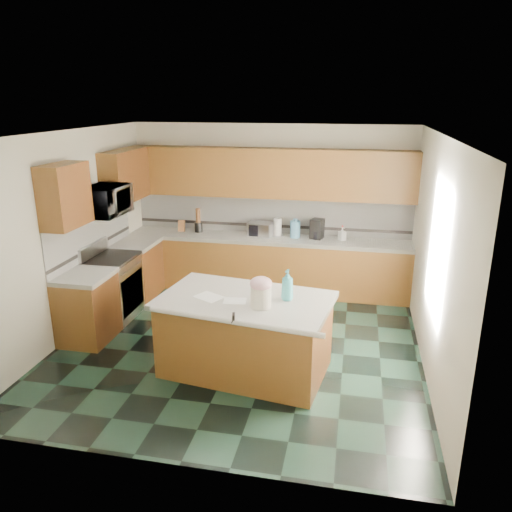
% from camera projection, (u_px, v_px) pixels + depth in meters
% --- Properties ---
extents(floor, '(4.60, 4.60, 0.00)m').
position_uv_depth(floor, '(239.00, 344.00, 6.54)').
color(floor, black).
rests_on(floor, ground).
extents(ceiling, '(4.60, 4.60, 0.00)m').
position_uv_depth(ceiling, '(237.00, 133.00, 5.72)').
color(ceiling, white).
rests_on(ceiling, ground).
extents(wall_back, '(4.60, 0.04, 2.70)m').
position_uv_depth(wall_back, '(271.00, 207.00, 8.30)').
color(wall_back, silver).
rests_on(wall_back, ground).
extents(wall_front, '(4.60, 0.04, 2.70)m').
position_uv_depth(wall_front, '(171.00, 327.00, 3.97)').
color(wall_front, silver).
rests_on(wall_front, ground).
extents(wall_left, '(0.04, 4.60, 2.70)m').
position_uv_depth(wall_left, '(67.00, 236.00, 6.57)').
color(wall_left, silver).
rests_on(wall_left, ground).
extents(wall_right, '(0.04, 4.60, 2.70)m').
position_uv_depth(wall_right, '(436.00, 258.00, 5.69)').
color(wall_right, silver).
rests_on(wall_right, ground).
extents(back_base_cab, '(4.60, 0.60, 0.86)m').
position_uv_depth(back_base_cab, '(267.00, 265.00, 8.28)').
color(back_base_cab, black).
rests_on(back_base_cab, ground).
extents(back_countertop, '(4.60, 0.64, 0.06)m').
position_uv_depth(back_countertop, '(267.00, 239.00, 8.14)').
color(back_countertop, silver).
rests_on(back_countertop, back_base_cab).
extents(back_upper_cab, '(4.60, 0.33, 0.78)m').
position_uv_depth(back_upper_cab, '(269.00, 173.00, 7.94)').
color(back_upper_cab, black).
rests_on(back_upper_cab, wall_back).
extents(back_backsplash, '(4.60, 0.02, 0.63)m').
position_uv_depth(back_backsplash, '(270.00, 214.00, 8.30)').
color(back_backsplash, silver).
rests_on(back_backsplash, back_countertop).
extents(back_accent_band, '(4.60, 0.01, 0.05)m').
position_uv_depth(back_accent_band, '(270.00, 226.00, 8.36)').
color(back_accent_band, black).
rests_on(back_accent_band, back_countertop).
extents(left_base_cab_rear, '(0.60, 0.82, 0.86)m').
position_uv_depth(left_base_cab_rear, '(137.00, 271.00, 8.00)').
color(left_base_cab_rear, black).
rests_on(left_base_cab_rear, ground).
extents(left_counter_rear, '(0.64, 0.82, 0.06)m').
position_uv_depth(left_counter_rear, '(134.00, 244.00, 7.86)').
color(left_counter_rear, silver).
rests_on(left_counter_rear, left_base_cab_rear).
extents(left_base_cab_front, '(0.60, 0.72, 0.86)m').
position_uv_depth(left_base_cab_front, '(87.00, 309.00, 6.57)').
color(left_base_cab_front, black).
rests_on(left_base_cab_front, ground).
extents(left_counter_front, '(0.64, 0.72, 0.06)m').
position_uv_depth(left_counter_front, '(84.00, 276.00, 6.43)').
color(left_counter_front, silver).
rests_on(left_counter_front, left_base_cab_front).
extents(left_backsplash, '(0.02, 2.30, 0.63)m').
position_uv_depth(left_backsplash, '(92.00, 234.00, 7.12)').
color(left_backsplash, silver).
rests_on(left_backsplash, wall_left).
extents(left_accent_band, '(0.01, 2.30, 0.05)m').
position_uv_depth(left_accent_band, '(93.00, 247.00, 7.17)').
color(left_accent_band, black).
rests_on(left_accent_band, wall_left).
extents(left_upper_cab_rear, '(0.33, 1.09, 0.78)m').
position_uv_depth(left_upper_cab_rear, '(125.00, 176.00, 7.69)').
color(left_upper_cab_rear, black).
rests_on(left_upper_cab_rear, wall_left).
extents(left_upper_cab_front, '(0.33, 0.72, 0.78)m').
position_uv_depth(left_upper_cab_front, '(65.00, 196.00, 6.13)').
color(left_upper_cab_front, black).
rests_on(left_upper_cab_front, wall_left).
extents(range_body, '(0.60, 0.76, 0.88)m').
position_uv_depth(range_body, '(114.00, 288.00, 7.26)').
color(range_body, '#B7B7BC').
rests_on(range_body, ground).
extents(range_oven_door, '(0.02, 0.68, 0.55)m').
position_uv_depth(range_oven_door, '(132.00, 292.00, 7.21)').
color(range_oven_door, black).
rests_on(range_oven_door, range_body).
extents(range_cooktop, '(0.62, 0.78, 0.04)m').
position_uv_depth(range_cooktop, '(111.00, 258.00, 7.12)').
color(range_cooktop, black).
rests_on(range_cooktop, range_body).
extents(range_handle, '(0.02, 0.66, 0.02)m').
position_uv_depth(range_handle, '(132.00, 268.00, 7.09)').
color(range_handle, '#B7B7BC').
rests_on(range_handle, range_body).
extents(range_backguard, '(0.06, 0.76, 0.18)m').
position_uv_depth(range_backguard, '(93.00, 249.00, 7.13)').
color(range_backguard, '#B7B7BC').
rests_on(range_backguard, range_body).
extents(microwave, '(0.50, 0.73, 0.41)m').
position_uv_depth(microwave, '(105.00, 201.00, 6.86)').
color(microwave, '#B7B7BC').
rests_on(microwave, wall_left).
extents(island_base, '(1.97, 1.30, 0.86)m').
position_uv_depth(island_base, '(245.00, 337.00, 5.81)').
color(island_base, black).
rests_on(island_base, ground).
extents(island_top, '(2.08, 1.41, 0.06)m').
position_uv_depth(island_top, '(245.00, 300.00, 5.67)').
color(island_top, silver).
rests_on(island_top, island_base).
extents(island_bullnose, '(1.92, 0.34, 0.06)m').
position_uv_depth(island_bullnose, '(233.00, 322.00, 5.14)').
color(island_bullnose, silver).
rests_on(island_bullnose, island_base).
extents(treat_jar, '(0.26, 0.26, 0.23)m').
position_uv_depth(treat_jar, '(261.00, 297.00, 5.39)').
color(treat_jar, silver).
rests_on(treat_jar, island_top).
extents(treat_jar_lid, '(0.24, 0.24, 0.15)m').
position_uv_depth(treat_jar_lid, '(261.00, 284.00, 5.34)').
color(treat_jar_lid, '#EDAFC0').
rests_on(treat_jar_lid, treat_jar).
extents(treat_jar_knob, '(0.08, 0.03, 0.03)m').
position_uv_depth(treat_jar_knob, '(261.00, 279.00, 5.32)').
color(treat_jar_knob, tan).
rests_on(treat_jar_knob, treat_jar_lid).
extents(treat_jar_knob_end_l, '(0.04, 0.04, 0.04)m').
position_uv_depth(treat_jar_knob_end_l, '(257.00, 279.00, 5.33)').
color(treat_jar_knob_end_l, tan).
rests_on(treat_jar_knob_end_l, treat_jar_lid).
extents(treat_jar_knob_end_r, '(0.04, 0.04, 0.04)m').
position_uv_depth(treat_jar_knob_end_r, '(265.00, 279.00, 5.32)').
color(treat_jar_knob_end_r, tan).
rests_on(treat_jar_knob_end_r, treat_jar_lid).
extents(soap_bottle_island, '(0.16, 0.16, 0.36)m').
position_uv_depth(soap_bottle_island, '(287.00, 285.00, 5.56)').
color(soap_bottle_island, teal).
rests_on(soap_bottle_island, island_top).
extents(paper_sheet_a, '(0.28, 0.22, 0.00)m').
position_uv_depth(paper_sheet_a, '(235.00, 301.00, 5.58)').
color(paper_sheet_a, white).
rests_on(paper_sheet_a, island_top).
extents(paper_sheet_b, '(0.38, 0.34, 0.00)m').
position_uv_depth(paper_sheet_b, '(209.00, 297.00, 5.69)').
color(paper_sheet_b, white).
rests_on(paper_sheet_b, island_top).
extents(clamp_body, '(0.04, 0.09, 0.08)m').
position_uv_depth(clamp_body, '(234.00, 317.00, 5.14)').
color(clamp_body, black).
rests_on(clamp_body, island_top).
extents(clamp_handle, '(0.01, 0.06, 0.01)m').
position_uv_depth(clamp_handle, '(232.00, 321.00, 5.10)').
color(clamp_handle, black).
rests_on(clamp_handle, island_top).
extents(knife_block, '(0.13, 0.16, 0.21)m').
position_uv_depth(knife_block, '(182.00, 226.00, 8.43)').
color(knife_block, '#472814').
rests_on(knife_block, back_countertop).
extents(utensil_crock, '(0.13, 0.13, 0.16)m').
position_uv_depth(utensil_crock, '(198.00, 227.00, 8.41)').
color(utensil_crock, black).
rests_on(utensil_crock, back_countertop).
extents(utensil_bundle, '(0.08, 0.08, 0.24)m').
position_uv_depth(utensil_bundle, '(198.00, 215.00, 8.34)').
color(utensil_bundle, '#472814').
rests_on(utensil_bundle, utensil_crock).
extents(toaster_oven, '(0.43, 0.33, 0.22)m').
position_uv_depth(toaster_oven, '(261.00, 229.00, 8.16)').
color(toaster_oven, '#B7B7BC').
rests_on(toaster_oven, back_countertop).
extents(toaster_oven_door, '(0.35, 0.01, 0.18)m').
position_uv_depth(toaster_oven_door, '(259.00, 231.00, 8.05)').
color(toaster_oven_door, black).
rests_on(toaster_oven_door, toaster_oven).
extents(paper_towel, '(0.13, 0.13, 0.29)m').
position_uv_depth(paper_towel, '(278.00, 227.00, 8.15)').
color(paper_towel, white).
rests_on(paper_towel, back_countertop).
extents(paper_towel_base, '(0.20, 0.20, 0.01)m').
position_uv_depth(paper_towel_base, '(277.00, 235.00, 8.19)').
color(paper_towel_base, '#B7B7BC').
rests_on(paper_towel_base, back_countertop).
extents(water_jug, '(0.16, 0.16, 0.27)m').
position_uv_depth(water_jug, '(295.00, 229.00, 8.06)').
color(water_jug, '#5290B9').
rests_on(water_jug, back_countertop).
extents(water_jug_neck, '(0.08, 0.08, 0.04)m').
position_uv_depth(water_jug_neck, '(295.00, 220.00, 8.01)').
color(water_jug_neck, '#5290B9').
rests_on(water_jug_neck, water_jug).
extents(coffee_maker, '(0.24, 0.25, 0.32)m').
position_uv_depth(coffee_maker, '(317.00, 229.00, 8.00)').
color(coffee_maker, black).
rests_on(coffee_maker, back_countertop).
extents(coffee_carafe, '(0.13, 0.13, 0.13)m').
position_uv_depth(coffee_carafe, '(317.00, 235.00, 7.99)').
color(coffee_carafe, black).
rests_on(coffee_carafe, back_countertop).
extents(soap_bottle_back, '(0.14, 0.14, 0.21)m').
position_uv_depth(soap_bottle_back, '(342.00, 234.00, 7.91)').
color(soap_bottle_back, white).
rests_on(soap_bottle_back, back_countertop).
extents(soap_back_cap, '(0.02, 0.02, 0.03)m').
position_uv_depth(soap_back_cap, '(343.00, 226.00, 7.88)').
color(soap_back_cap, red).
rests_on(soap_back_cap, soap_bottle_back).
extents(window_light_proxy, '(0.02, 1.40, 1.10)m').
position_uv_depth(window_light_proxy, '(437.00, 250.00, 5.46)').
color(window_light_proxy, white).
rests_on(window_light_proxy, wall_right).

